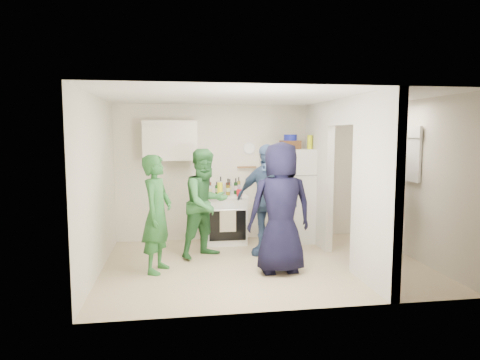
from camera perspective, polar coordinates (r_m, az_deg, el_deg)
name	(u,v)px	position (r m, az deg, el deg)	size (l,w,h in m)	color
floor	(265,264)	(6.61, 3.30, -11.16)	(4.80, 4.80, 0.00)	tan
wall_back	(246,172)	(8.01, 0.85, 1.04)	(4.80, 4.80, 0.00)	silver
wall_front	(297,200)	(4.72, 7.66, -2.69)	(4.80, 4.80, 0.00)	silver
wall_left	(97,186)	(6.31, -18.48, -0.70)	(3.40, 3.40, 0.00)	silver
wall_right	(415,180)	(7.24, 22.29, 0.01)	(3.40, 3.40, 0.00)	silver
ceiling	(266,97)	(6.33, 3.44, 10.97)	(4.80, 4.80, 0.00)	white
partition_pier_back	(318,174)	(7.73, 10.40, 0.74)	(0.12, 1.20, 2.50)	silver
partition_pier_front	(375,191)	(5.71, 17.59, -1.38)	(0.12, 1.20, 2.50)	silver
partition_header	(344,112)	(6.67, 13.68, 8.84)	(0.12, 1.00, 0.40)	silver
stove	(226,219)	(7.75, -1.94, -5.20)	(0.74, 0.61, 0.88)	white
upper_cabinet	(170,141)	(7.69, -9.30, 5.22)	(0.95, 0.34, 0.70)	silver
fridge	(296,195)	(7.90, 7.43, -2.03)	(0.70, 0.68, 1.70)	white
wicker_basket	(290,145)	(7.84, 6.72, 4.69)	(0.35, 0.25, 0.15)	brown
blue_bowl	(290,138)	(7.84, 6.73, 5.64)	(0.24, 0.24, 0.11)	#161F97
yellow_cup_stack_top	(310,142)	(7.79, 9.30, 5.01)	(0.09, 0.09, 0.25)	#EDFD15
wall_clock	(249,148)	(7.97, 1.23, 4.25)	(0.22, 0.22, 0.03)	white
spice_shelf	(247,167)	(7.96, 0.91, 1.73)	(0.35, 0.08, 0.03)	olive
nook_window	(408,154)	(7.37, 21.49, 3.27)	(0.03, 0.70, 0.80)	black
nook_window_frame	(407,154)	(7.36, 21.39, 3.27)	(0.04, 0.76, 0.86)	white
nook_valance	(407,132)	(7.35, 21.33, 6.00)	(0.04, 0.82, 0.18)	white
yellow_cup_stack_stove	(220,190)	(7.43, -2.67, -1.28)	(0.09, 0.09, 0.25)	#FBFF15
red_cup	(239,193)	(7.50, -0.10, -1.71)	(0.09, 0.09, 0.12)	red
person_green_left	(157,214)	(6.20, -11.00, -4.45)	(0.61, 0.40, 1.68)	#2C6F35
person_green_center	(206,203)	(6.84, -4.58, -3.11)	(0.84, 0.66, 1.74)	#33753A
person_denim	(266,200)	(6.94, 3.52, -2.66)	(1.06, 0.44, 1.81)	#3C5083
person_navy	(280,208)	(6.06, 5.42, -3.71)	(0.91, 0.59, 1.87)	black
person_nook	(377,204)	(7.05, 17.80, -3.09)	(1.12, 0.65, 1.74)	black
bottle_a	(209,186)	(7.75, -4.13, -0.80)	(0.08, 0.08, 0.30)	brown
bottle_b	(217,189)	(7.55, -3.12, -1.17)	(0.06, 0.06, 0.25)	#184818
bottle_c	(221,185)	(7.78, -2.59, -0.70)	(0.07, 0.07, 0.32)	#B1B7C0
bottle_d	(228,188)	(7.61, -1.62, -1.12)	(0.07, 0.07, 0.24)	brown
bottle_e	(230,186)	(7.84, -1.36, -0.83)	(0.06, 0.06, 0.26)	#999CAA
bottle_f	(236,186)	(7.72, -0.56, -0.84)	(0.07, 0.07, 0.29)	black
bottle_g	(239,185)	(7.84, -0.16, -0.69)	(0.06, 0.06, 0.30)	olive
bottle_h	(210,189)	(7.51, -4.05, -1.21)	(0.07, 0.07, 0.25)	silver
bottle_i	(228,186)	(7.75, -1.61, -0.84)	(0.08, 0.08, 0.28)	#4B190C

